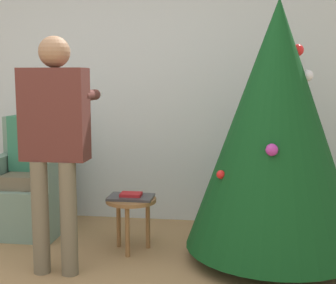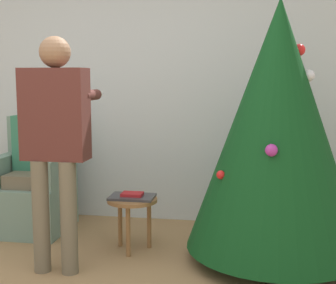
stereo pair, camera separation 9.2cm
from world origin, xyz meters
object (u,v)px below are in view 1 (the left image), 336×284
Objects in this scene: christmas_tree at (276,126)px; armchair at (31,191)px; person_standing at (55,132)px; person_seated at (28,157)px; side_stool at (131,206)px.

christmas_tree reaches higher than armchair.
person_standing is (0.59, -0.84, 0.65)m from armchair.
armchair is 0.62× the size of person_standing.
person_standing is at bearing -55.26° from armchair.
christmas_tree is 2.20m from person_seated.
side_stool is at bearing -20.39° from armchair.
side_stool is (1.02, -0.38, 0.00)m from armchair.
person_standing is 0.91m from side_stool.
christmas_tree is at bearing -11.05° from armchair.
person_seated is 1.06m from person_standing.
christmas_tree is at bearing -1.92° from side_stool.
person_seated reaches higher than side_stool.
person_standing reaches higher than person_seated.
side_stool is (0.44, 0.46, -0.65)m from person_standing.
side_stool is at bearing 46.62° from person_standing.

